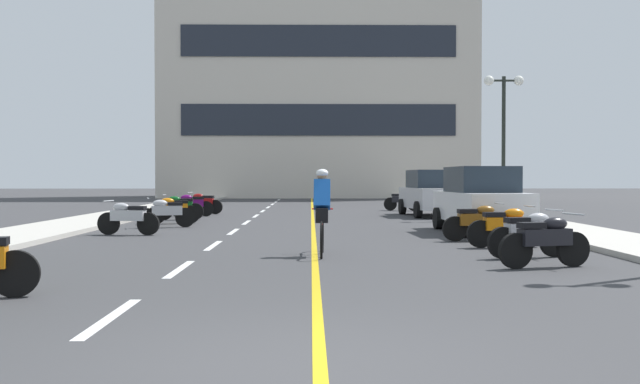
% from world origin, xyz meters
% --- Properties ---
extents(ground_plane, '(140.00, 140.00, 0.00)m').
position_xyz_m(ground_plane, '(0.00, 21.00, 0.00)').
color(ground_plane, '#38383A').
extents(curb_left, '(2.40, 72.00, 0.12)m').
position_xyz_m(curb_left, '(-7.20, 24.00, 0.06)').
color(curb_left, '#B7B2A8').
rests_on(curb_left, ground).
extents(curb_right, '(2.40, 72.00, 0.12)m').
position_xyz_m(curb_right, '(7.20, 24.00, 0.06)').
color(curb_right, '#B7B2A8').
rests_on(curb_right, ground).
extents(lane_dash_0, '(0.14, 2.20, 0.01)m').
position_xyz_m(lane_dash_0, '(-2.00, 2.00, 0.00)').
color(lane_dash_0, silver).
rests_on(lane_dash_0, ground).
extents(lane_dash_1, '(0.14, 2.20, 0.01)m').
position_xyz_m(lane_dash_1, '(-2.00, 6.00, 0.00)').
color(lane_dash_1, silver).
rests_on(lane_dash_1, ground).
extents(lane_dash_2, '(0.14, 2.20, 0.01)m').
position_xyz_m(lane_dash_2, '(-2.00, 10.00, 0.00)').
color(lane_dash_2, silver).
rests_on(lane_dash_2, ground).
extents(lane_dash_3, '(0.14, 2.20, 0.01)m').
position_xyz_m(lane_dash_3, '(-2.00, 14.00, 0.00)').
color(lane_dash_3, silver).
rests_on(lane_dash_3, ground).
extents(lane_dash_4, '(0.14, 2.20, 0.01)m').
position_xyz_m(lane_dash_4, '(-2.00, 18.00, 0.00)').
color(lane_dash_4, silver).
rests_on(lane_dash_4, ground).
extents(lane_dash_5, '(0.14, 2.20, 0.01)m').
position_xyz_m(lane_dash_5, '(-2.00, 22.00, 0.00)').
color(lane_dash_5, silver).
rests_on(lane_dash_5, ground).
extents(lane_dash_6, '(0.14, 2.20, 0.01)m').
position_xyz_m(lane_dash_6, '(-2.00, 26.00, 0.00)').
color(lane_dash_6, silver).
rests_on(lane_dash_6, ground).
extents(lane_dash_7, '(0.14, 2.20, 0.01)m').
position_xyz_m(lane_dash_7, '(-2.00, 30.00, 0.00)').
color(lane_dash_7, silver).
rests_on(lane_dash_7, ground).
extents(lane_dash_8, '(0.14, 2.20, 0.01)m').
position_xyz_m(lane_dash_8, '(-2.00, 34.00, 0.00)').
color(lane_dash_8, silver).
rests_on(lane_dash_8, ground).
extents(lane_dash_9, '(0.14, 2.20, 0.01)m').
position_xyz_m(lane_dash_9, '(-2.00, 38.00, 0.00)').
color(lane_dash_9, silver).
rests_on(lane_dash_9, ground).
extents(lane_dash_10, '(0.14, 2.20, 0.01)m').
position_xyz_m(lane_dash_10, '(-2.00, 42.00, 0.00)').
color(lane_dash_10, silver).
rests_on(lane_dash_10, ground).
extents(lane_dash_11, '(0.14, 2.20, 0.01)m').
position_xyz_m(lane_dash_11, '(-2.00, 46.00, 0.00)').
color(lane_dash_11, silver).
rests_on(lane_dash_11, ground).
extents(centre_line_yellow, '(0.12, 66.00, 0.01)m').
position_xyz_m(centre_line_yellow, '(0.25, 24.00, 0.00)').
color(centre_line_yellow, gold).
rests_on(centre_line_yellow, ground).
extents(office_building, '(23.67, 8.83, 19.00)m').
position_xyz_m(office_building, '(0.75, 49.36, 9.50)').
color(office_building, beige).
rests_on(office_building, ground).
extents(street_lamp_mid, '(1.46, 0.36, 5.14)m').
position_xyz_m(street_lamp_mid, '(7.27, 19.99, 3.88)').
color(street_lamp_mid, black).
rests_on(street_lamp_mid, curb_right).
extents(parked_car_near, '(2.08, 4.28, 1.82)m').
position_xyz_m(parked_car_near, '(4.85, 13.52, 0.92)').
color(parked_car_near, black).
rests_on(parked_car_near, ground).
extents(parked_car_mid, '(2.18, 4.32, 1.82)m').
position_xyz_m(parked_car_mid, '(4.91, 21.80, 0.92)').
color(parked_car_mid, black).
rests_on(parked_car_mid, ground).
extents(motorcycle_1, '(1.67, 0.69, 0.92)m').
position_xyz_m(motorcycle_1, '(4.13, 6.10, 0.47)').
color(motorcycle_1, black).
rests_on(motorcycle_1, ground).
extents(motorcycle_2, '(1.67, 0.69, 0.92)m').
position_xyz_m(motorcycle_2, '(4.31, 7.54, 0.47)').
color(motorcycle_2, black).
rests_on(motorcycle_2, ground).
extents(motorcycle_3, '(1.70, 0.60, 0.92)m').
position_xyz_m(motorcycle_3, '(4.40, 9.48, 0.47)').
color(motorcycle_3, black).
rests_on(motorcycle_3, ground).
extents(motorcycle_4, '(1.70, 0.60, 0.92)m').
position_xyz_m(motorcycle_4, '(4.17, 11.02, 0.47)').
color(motorcycle_4, black).
rests_on(motorcycle_4, ground).
extents(motorcycle_5, '(1.70, 0.60, 0.92)m').
position_xyz_m(motorcycle_5, '(-4.66, 12.90, 0.47)').
color(motorcycle_5, black).
rests_on(motorcycle_5, ground).
extents(motorcycle_6, '(1.66, 0.75, 0.92)m').
position_xyz_m(motorcycle_6, '(-4.20, 15.61, 0.47)').
color(motorcycle_6, black).
rests_on(motorcycle_6, ground).
extents(motorcycle_7, '(1.68, 0.67, 0.92)m').
position_xyz_m(motorcycle_7, '(-4.36, 17.43, 0.47)').
color(motorcycle_7, black).
rests_on(motorcycle_7, ground).
extents(motorcycle_8, '(1.70, 0.60, 0.92)m').
position_xyz_m(motorcycle_8, '(-4.54, 19.51, 0.47)').
color(motorcycle_8, black).
rests_on(motorcycle_8, ground).
extents(motorcycle_9, '(1.69, 0.61, 0.92)m').
position_xyz_m(motorcycle_9, '(-4.49, 21.70, 0.47)').
color(motorcycle_9, black).
rests_on(motorcycle_9, ground).
extents(motorcycle_10, '(1.69, 0.61, 0.92)m').
position_xyz_m(motorcycle_10, '(-4.34, 23.54, 0.47)').
color(motorcycle_10, black).
rests_on(motorcycle_10, ground).
extents(motorcycle_11, '(1.64, 0.79, 0.92)m').
position_xyz_m(motorcycle_11, '(4.38, 26.31, 0.47)').
color(motorcycle_11, black).
rests_on(motorcycle_11, ground).
extents(cyclist_rider, '(0.42, 1.77, 1.71)m').
position_xyz_m(cyclist_rider, '(0.40, 8.03, 0.89)').
color(cyclist_rider, black).
rests_on(cyclist_rider, ground).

